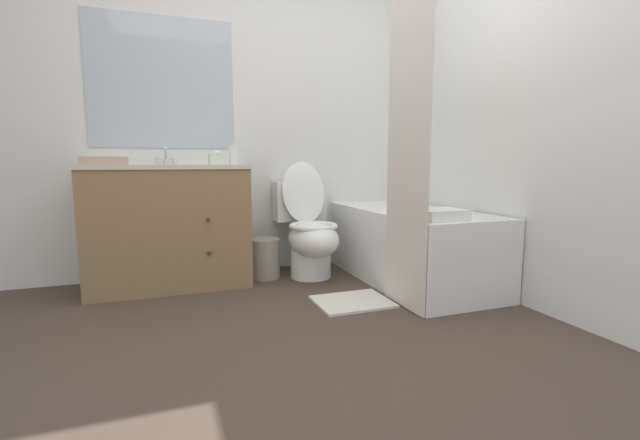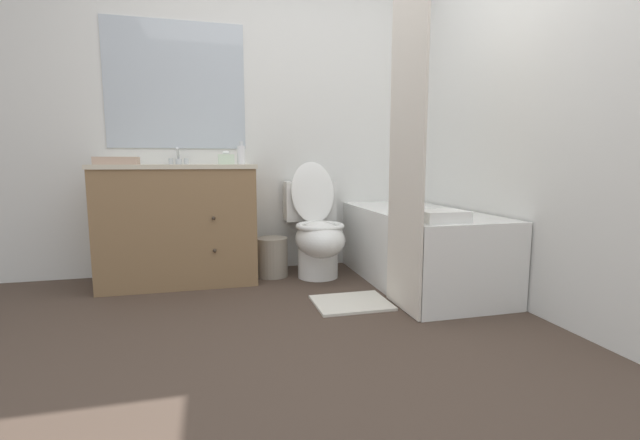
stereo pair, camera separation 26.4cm
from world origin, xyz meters
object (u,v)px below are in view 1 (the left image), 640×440
at_px(toilet, 309,232).
at_px(hand_towel_folded, 104,161).
at_px(sink_faucet, 166,159).
at_px(bathtub, 410,245).
at_px(soap_dispenser, 233,154).
at_px(bath_mat, 352,302).
at_px(tissue_box, 217,159).
at_px(bath_towel_folded, 441,215).
at_px(vanity_cabinet, 169,225).
at_px(wastebasket, 264,258).

bearing_deg(toilet, hand_towel_folded, -178.14).
relative_size(sink_faucet, hand_towel_folded, 0.53).
xyz_separation_m(bathtub, soap_dispenser, (-1.20, 0.43, 0.66)).
relative_size(bathtub, bath_mat, 3.18).
bearing_deg(tissue_box, bath_towel_folded, -41.85).
xyz_separation_m(toilet, tissue_box, (-0.65, 0.11, 0.55)).
bearing_deg(bathtub, soap_dispenser, 160.46).
distance_m(sink_faucet, toilet, 1.17).
relative_size(sink_faucet, tissue_box, 1.06).
height_order(sink_faucet, toilet, sink_faucet).
xyz_separation_m(toilet, bathtub, (0.66, -0.36, -0.07)).
distance_m(bathtub, hand_towel_folded, 2.13).
distance_m(sink_faucet, soap_dispenser, 0.49).
height_order(toilet, bath_mat, toilet).
bearing_deg(tissue_box, bath_mat, -49.31).
height_order(bathtub, bath_towel_folded, bath_towel_folded).
relative_size(toilet, bathtub, 0.60).
height_order(toilet, tissue_box, tissue_box).
height_order(tissue_box, bath_towel_folded, tissue_box).
height_order(vanity_cabinet, soap_dispenser, soap_dispenser).
height_order(sink_faucet, soap_dispenser, soap_dispenser).
xyz_separation_m(sink_faucet, soap_dispenser, (0.45, -0.20, 0.04)).
bearing_deg(bath_towel_folded, wastebasket, 130.18).
relative_size(wastebasket, bath_towel_folded, 1.11).
bearing_deg(soap_dispenser, bath_mat, -52.03).
xyz_separation_m(sink_faucet, bathtub, (1.65, -0.63, -0.62)).
bearing_deg(sink_faucet, bathtub, -20.93).
relative_size(tissue_box, soap_dispenser, 0.82).
bearing_deg(bathtub, vanity_cabinet, 164.54).
distance_m(sink_faucet, bath_towel_folded, 1.95).
bearing_deg(bathtub, bath_towel_folded, -104.44).
bearing_deg(vanity_cabinet, tissue_box, 3.76).
bearing_deg(vanity_cabinet, bath_towel_folded, -34.11).
relative_size(wastebasket, bath_mat, 0.66).
xyz_separation_m(vanity_cabinet, toilet, (0.99, -0.09, -0.09)).
relative_size(soap_dispenser, bath_towel_folded, 0.61).
height_order(toilet, hand_towel_folded, hand_towel_folded).
bearing_deg(wastebasket, bath_mat, -63.75).
bearing_deg(soap_dispenser, wastebasket, 2.82).
xyz_separation_m(tissue_box, bath_mat, (0.70, -0.81, -0.88)).
distance_m(wastebasket, bath_mat, 0.87).
bearing_deg(toilet, soap_dispenser, 173.49).
distance_m(bathtub, wastebasket, 1.09).
height_order(toilet, wastebasket, toilet).
xyz_separation_m(bathtub, bath_mat, (-0.61, -0.33, -0.26)).
bearing_deg(hand_towel_folded, tissue_box, 12.66).
relative_size(hand_towel_folded, bath_mat, 0.59).
height_order(toilet, bathtub, toilet).
relative_size(vanity_cabinet, soap_dispenser, 6.60).
xyz_separation_m(toilet, bath_towel_folded, (0.51, -0.93, 0.22)).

